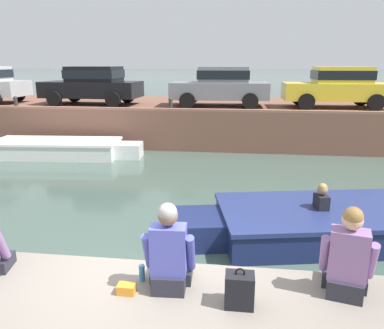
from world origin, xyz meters
TOP-DOWN VIEW (x-y plane):
  - ground_plane at (0.00, 4.72)m, footprint 400.00×400.00m
  - far_quay_wall at (0.00, 12.44)m, footprint 60.00×6.00m
  - far_wall_coping at (0.00, 9.56)m, footprint 60.00×0.24m
  - boat_moored_west_white at (-5.09, 8.18)m, footprint 5.24×1.91m
  - motorboat_passing at (3.06, 2.91)m, footprint 6.44×2.97m
  - car_left_inner_black at (-5.03, 11.22)m, footprint 4.05×2.05m
  - car_centre_grey at (0.25, 11.23)m, footprint 3.87×2.10m
  - car_right_inner_yellow at (4.72, 11.23)m, footprint 3.97×1.92m
  - mooring_bollard_west at (-7.57, 9.69)m, footprint 0.15×0.15m
  - mooring_bollard_mid at (-1.51, 9.69)m, footprint 0.15×0.15m
  - person_seated_right at (0.32, -0.51)m, footprint 0.54×0.54m
  - person_seated_middle at (2.11, -0.39)m, footprint 0.58×0.60m
  - bottle_drink at (-0.00, -0.42)m, footprint 0.06×0.06m
  - backpack_on_ledge at (1.05, -0.72)m, footprint 0.28×0.24m
  - snack_bag at (-0.10, -0.67)m, footprint 0.18×0.12m

SIDE VIEW (x-z plane):
  - ground_plane at x=0.00m, z-range 0.00..0.00m
  - boat_moored_west_white at x=-5.09m, z-range 0.00..0.58m
  - motorboat_passing at x=3.06m, z-range -0.24..0.82m
  - far_quay_wall at x=0.00m, z-range 0.00..1.50m
  - snack_bag at x=-0.10m, z-range 0.90..1.00m
  - bottle_drink at x=0.00m, z-range 0.89..1.10m
  - backpack_on_ledge at x=1.05m, z-range 0.86..1.27m
  - person_seated_right at x=0.32m, z-range 0.79..1.75m
  - person_seated_middle at x=2.11m, z-range 0.79..1.75m
  - far_wall_coping at x=0.00m, z-range 1.50..1.58m
  - mooring_bollard_west at x=-7.57m, z-range 1.51..1.96m
  - mooring_bollard_mid at x=-1.51m, z-range 1.51..1.96m
  - car_right_inner_yellow at x=4.72m, z-range 1.57..3.11m
  - car_left_inner_black at x=-5.03m, z-range 1.57..3.11m
  - car_centre_grey at x=0.25m, z-range 1.57..3.11m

